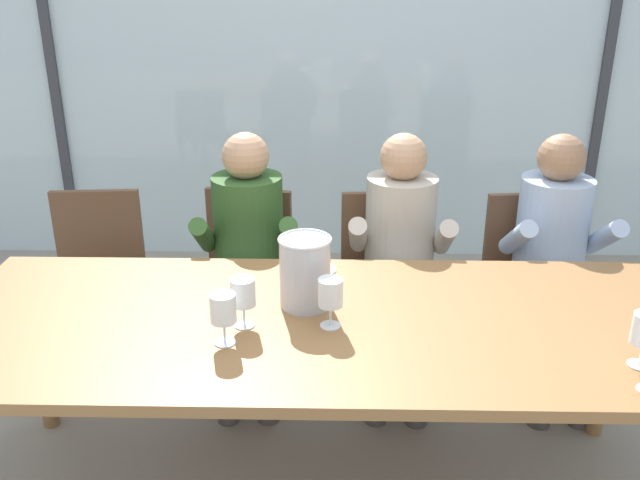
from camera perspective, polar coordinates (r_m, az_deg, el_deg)
The scene contains 18 objects.
ground at distance 3.62m, azimuth 0.23°, elevation -9.59°, with size 14.00×14.00×0.00m, color #9E9384.
window_glass_panel at distance 4.48m, azimuth 0.58°, elevation 14.46°, with size 7.79×0.03×2.60m, color silver.
window_mullion_left at distance 4.81m, azimuth -21.41°, elevation 13.53°, with size 0.06×0.06×2.60m, color #38383D.
window_mullion_right at distance 4.77m, azimuth 22.72°, elevation 13.29°, with size 0.06×0.06×2.60m, color #38383D.
hillside_vineyard at distance 8.63m, azimuth 0.92°, elevation 15.60°, with size 13.79×2.40×1.81m, color #386633.
dining_table at distance 2.40m, azimuth -0.18°, elevation -7.97°, with size 2.59×1.01×0.77m.
chair_near_curtain at distance 3.47m, azimuth -18.03°, elevation -2.43°, with size 0.48×0.48×0.89m.
chair_left_of_center at distance 3.33m, azimuth -6.24°, elevation -2.42°, with size 0.50×0.50×0.89m.
chair_center at distance 3.29m, azimuth 5.55°, elevation -2.72°, with size 0.47×0.47×0.89m.
chair_right_of_center at distance 3.41m, azimuth 17.22°, elevation -2.75°, with size 0.48×0.48×0.89m.
person_olive_shirt at distance 3.12m, azimuth -6.02°, elevation -0.70°, with size 0.47×0.62×1.21m.
person_beige_jumper at distance 3.11m, azimuth 6.68°, elevation -0.81°, with size 0.48×0.62×1.21m.
person_pale_blue_shirt at distance 3.25m, azimuth 18.98°, elevation -0.87°, with size 0.47×0.62×1.21m.
ice_bucket_primary at distance 2.40m, azimuth -1.25°, elevation -2.60°, with size 0.19×0.19×0.26m.
tasting_bowl at distance 2.63m, azimuth -0.34°, elevation -2.87°, with size 0.16×0.16×0.05m, color silver.
wine_glass_by_left_taster at distance 2.27m, azimuth 0.88°, elevation -4.58°, with size 0.08×0.08×0.17m.
wine_glass_near_bucket at distance 2.19m, azimuth -8.07°, elevation -5.72°, with size 0.08×0.08×0.17m.
wine_glass_center_pour at distance 2.28m, azimuth -6.42°, elevation -4.52°, with size 0.08×0.08×0.17m.
Camera 1 is at (0.05, -2.07, 1.91)m, focal length 38.46 mm.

